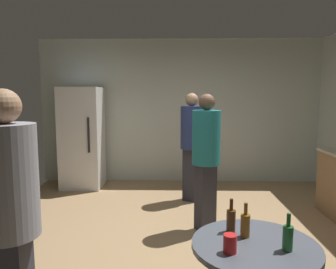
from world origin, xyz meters
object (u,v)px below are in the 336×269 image
beer_bottle_amber (245,224)px  person_in_teal_shirt (206,152)px  beer_bottle_brown (231,220)px  person_in_navy_shirt (191,139)px  beer_bottle_green (288,237)px  foreground_table (255,259)px  person_in_gray_shirt (10,210)px  refrigerator (82,138)px  plastic_cup_red (230,244)px

beer_bottle_amber → person_in_teal_shirt: person_in_teal_shirt is taller
beer_bottle_brown → person_in_navy_shirt: (-0.13, 2.82, 0.17)m
beer_bottle_green → person_in_teal_shirt: (-0.30, 1.99, 0.16)m
foreground_table → person_in_teal_shirt: person_in_teal_shirt is taller
foreground_table → person_in_navy_shirt: person_in_navy_shirt is taller
beer_bottle_green → person_in_navy_shirt: (-0.42, 3.08, 0.17)m
foreground_table → beer_bottle_amber: bearing=114.1°
beer_bottle_green → person_in_teal_shirt: 2.01m
person_in_navy_shirt → person_in_teal_shirt: size_ratio=1.01×
person_in_gray_shirt → person_in_teal_shirt: person_in_gray_shirt is taller
refrigerator → person_in_gray_shirt: (0.71, -3.89, 0.09)m
beer_bottle_amber → person_in_teal_shirt: (-0.09, 1.80, 0.16)m
beer_bottle_brown → person_in_gray_shirt: 1.40m
beer_bottle_amber → person_in_teal_shirt: size_ratio=0.14×
plastic_cup_red → person_in_navy_shirt: size_ratio=0.06×
refrigerator → person_in_gray_shirt: refrigerator is taller
beer_bottle_green → beer_bottle_amber: bearing=139.7°
beer_bottle_green → beer_bottle_brown: bearing=138.5°
plastic_cup_red → foreground_table: bearing=33.5°
plastic_cup_red → beer_bottle_amber: bearing=57.8°
person_in_navy_shirt → beer_bottle_brown: bearing=31.8°
refrigerator → person_in_navy_shirt: bearing=-21.3°
foreground_table → plastic_cup_red: bearing=-146.5°
person_in_gray_shirt → person_in_navy_shirt: person_in_gray_shirt is taller
foreground_table → person_in_gray_shirt: size_ratio=0.47×
refrigerator → beer_bottle_green: refrigerator is taller
foreground_table → person_in_navy_shirt: bearing=94.8°
person_in_gray_shirt → person_in_navy_shirt: 3.37m
foreground_table → beer_bottle_green: size_ratio=3.48×
beer_bottle_amber → person_in_gray_shirt: 1.46m
person_in_gray_shirt → person_in_teal_shirt: (1.34, 2.04, -0.01)m
person_in_navy_shirt → person_in_teal_shirt: 1.10m
beer_bottle_amber → refrigerator: bearing=120.3°
beer_bottle_green → plastic_cup_red: size_ratio=2.09×
plastic_cup_red → person_in_gray_shirt: (-1.29, -0.02, 0.21)m
foreground_table → beer_bottle_brown: 0.29m
person_in_gray_shirt → person_in_teal_shirt: bearing=52.9°
beer_bottle_amber → plastic_cup_red: beer_bottle_amber is taller
beer_bottle_brown → beer_bottle_green: (0.29, -0.26, 0.00)m
foreground_table → beer_bottle_green: 0.27m
beer_bottle_brown → person_in_navy_shirt: person_in_navy_shirt is taller
refrigerator → plastic_cup_red: refrigerator is taller
refrigerator → person_in_teal_shirt: bearing=-42.0°
foreground_table → beer_bottle_amber: beer_bottle_amber is taller
beer_bottle_amber → beer_bottle_brown: same height
person_in_teal_shirt → foreground_table: bearing=-26.0°
beer_bottle_amber → plastic_cup_red: 0.26m
plastic_cup_red → person_in_teal_shirt: bearing=88.6°
beer_bottle_amber → person_in_navy_shirt: 2.91m
foreground_table → beer_bottle_brown: bearing=125.0°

